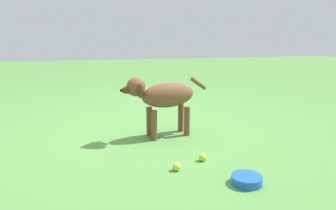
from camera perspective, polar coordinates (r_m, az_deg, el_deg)
The scene contains 6 objects.
ground at distance 3.55m, azimuth -3.65°, elevation -4.17°, with size 14.00×14.00×0.00m, color #548C42.
dog at distance 3.21m, azimuth -0.87°, elevation 1.47°, with size 0.36×0.89×0.62m.
tennis_ball_0 at distance 4.26m, azimuth 3.08°, elevation -0.57°, with size 0.07×0.07×0.07m, color #D5E23D.
tennis_ball_1 at distance 2.57m, azimuth 1.51°, elevation -10.65°, with size 0.07×0.07×0.07m, color #C2DE3F.
tennis_ball_2 at distance 2.76m, azimuth 6.06°, elevation -8.99°, with size 0.07×0.07×0.07m, color #C7E131.
water_bowl at distance 2.45m, azimuth 13.53°, elevation -12.53°, with size 0.22×0.22×0.06m, color blue.
Camera 1 is at (-3.35, 0.36, 1.11)m, focal length 35.05 mm.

